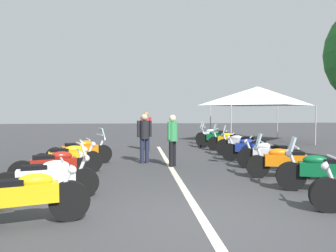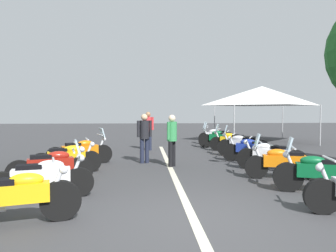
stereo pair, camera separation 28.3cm
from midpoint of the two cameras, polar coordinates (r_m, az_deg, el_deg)
The scene contains 19 objects.
ground_plane at distance 5.46m, azimuth 6.20°, elevation -16.46°, with size 80.00×80.00×0.00m, color #38383A.
lane_centre_stripe at distance 8.90m, azimuth 1.97°, elevation -8.86°, with size 14.17×0.16×0.01m, color beige.
motorcycle_left_row_0 at distance 5.57m, azimuth -24.23°, elevation -11.36°, with size 0.83×1.99×1.01m.
motorcycle_left_row_1 at distance 6.96m, azimuth -20.29°, elevation -8.51°, with size 0.79×2.04×1.19m.
motorcycle_left_row_2 at distance 8.25m, azimuth -19.13°, elevation -6.74°, with size 0.91×1.96×1.00m.
motorcycle_left_row_3 at distance 9.60m, azimuth -16.73°, elevation -5.43°, with size 0.82×1.93×0.99m.
motorcycle_left_row_4 at distance 10.98m, azimuth -14.57°, elevation -4.29°, with size 1.06×2.05×1.21m.
motorcycle_right_row_1 at distance 7.79m, azimuth 26.43°, elevation -7.34°, with size 0.91×1.95×1.21m.
motorcycle_right_row_2 at distance 8.96m, azimuth 20.68°, elevation -6.01°, with size 0.82×2.01×1.19m.
motorcycle_right_row_3 at distance 10.19m, azimuth 18.61°, elevation -4.94°, with size 1.03×1.93×1.00m.
motorcycle_right_row_4 at distance 11.64m, azimuth 15.50°, elevation -3.97°, with size 1.03×2.04×0.99m.
motorcycle_right_row_5 at distance 12.91m, azimuth 13.76°, elevation -3.20°, with size 0.93×1.97×1.22m.
motorcycle_right_row_6 at distance 14.36m, azimuth 11.93°, elevation -2.62°, with size 1.05×1.93×1.20m.
motorcycle_right_row_7 at distance 15.60m, azimuth 9.84°, elevation -2.13°, with size 0.87×2.13×1.22m.
motorcycle_right_row_8 at distance 17.10m, azimuth 9.19°, elevation -1.74°, with size 1.01×1.92×1.21m.
bystander_0 at distance 10.93m, azimuth -3.50°, elevation -1.49°, with size 0.32×0.51×1.68m.
bystander_1 at distance 10.23m, azimuth 1.50°, elevation -1.85°, with size 0.45×0.34×1.66m.
bystander_2 at distance 14.48m, azimuth -3.01°, elevation -0.30°, with size 0.32×0.50×1.74m.
event_tent at distance 19.29m, azimuth 16.82°, elevation 5.18°, with size 5.02×5.02×3.20m.
Camera 2 is at (-5.07, 0.80, 1.80)m, focal length 34.12 mm.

